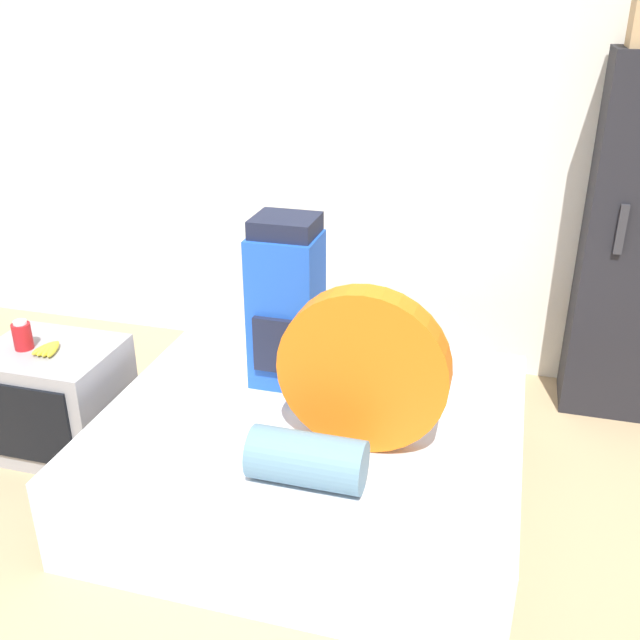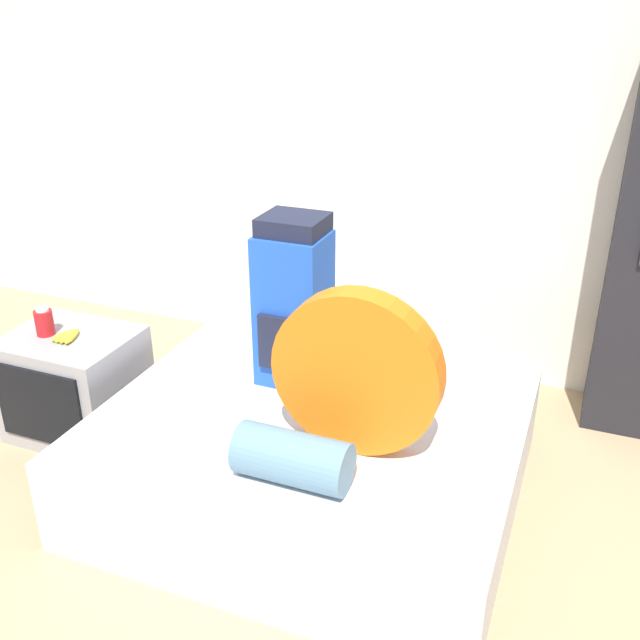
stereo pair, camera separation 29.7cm
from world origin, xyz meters
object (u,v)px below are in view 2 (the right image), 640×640
television (75,384)px  canister (44,322)px  tent_bag (357,372)px  sleeping_roll (293,458)px  backpack (293,303)px

television → canister: 0.37m
tent_bag → sleeping_roll: (-0.14, -0.31, -0.24)m
sleeping_roll → canister: 1.65m
backpack → sleeping_roll: backpack is taller
tent_bag → sleeping_roll: 0.41m
backpack → canister: (-1.26, -0.26, -0.20)m
tent_bag → canister: (-1.72, 0.17, -0.15)m
backpack → canister: bearing=-168.4°
backpack → canister: size_ratio=5.48×
backpack → tent_bag: bearing=-42.9°
television → canister: bearing=-169.9°
backpack → television: (-1.14, -0.24, -0.55)m
sleeping_roll → canister: canister is taller
television → canister: canister is taller
tent_bag → television: tent_bag is taller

